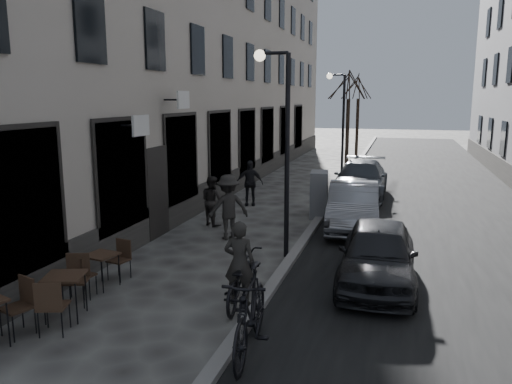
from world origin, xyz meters
The scene contains 19 objects.
road centered at (3.85, 16.00, 0.00)m, with size 7.30×60.00×0.00m, color black.
kerb centered at (0.20, 16.00, 0.06)m, with size 0.25×60.00×0.12m, color slate.
building_left centered at (-6.00, 16.50, 8.00)m, with size 4.00×35.00×16.00m, color #A29888.
streetlamp_near centered at (-0.17, 6.00, 3.16)m, with size 0.90×0.28×5.09m.
streetlamp_far centered at (-0.17, 18.00, 3.16)m, with size 0.90×0.28×5.09m.
tree_near centered at (-0.10, 21.00, 4.66)m, with size 2.40×2.40×5.70m.
tree_far centered at (-0.10, 27.00, 4.66)m, with size 2.40×2.40×5.70m.
bistro_set_b centered at (-3.06, 1.39, 0.50)m, with size 0.94×1.70×0.97m.
bistro_set_c centered at (-3.28, 2.88, 0.45)m, with size 0.69×1.51×0.87m.
utility_cabinet centered at (0.10, 10.52, 0.77)m, with size 0.57×1.03×1.54m, color slate.
bicycle centered at (-0.22, 2.87, 0.51)m, with size 0.67×1.93×1.02m, color black.
cyclist_rider centered at (-0.22, 2.87, 0.83)m, with size 0.61×0.40×1.66m, color #272522.
pedestrian_near centered at (-2.94, 8.45, 0.79)m, with size 0.77×0.60×1.57m, color black.
pedestrian_mid centered at (-1.94, 7.12, 0.92)m, with size 1.19×0.69×1.85m, color #292624.
pedestrian_far centered at (-2.67, 11.61, 0.84)m, with size 0.99×0.41×1.69m, color black.
car_near centered at (2.30, 4.72, 0.67)m, with size 1.59×3.96×1.35m, color black.
car_mid centered at (1.35, 9.31, 0.69)m, with size 1.47×4.21×1.39m, color gray.
car_far centered at (1.17, 14.40, 0.72)m, with size 2.02×4.97×1.44m, color #373B41.
moped centered at (0.53, 1.11, 0.68)m, with size 0.64×2.27×1.36m, color black.
Camera 1 is at (2.64, -5.84, 3.96)m, focal length 35.00 mm.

